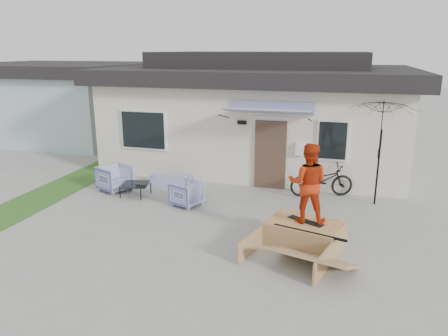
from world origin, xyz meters
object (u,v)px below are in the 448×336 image
(armchair_left, at_px, (115,177))
(skateboard, at_px, (306,221))
(skater, at_px, (308,182))
(skate_ramp, at_px, (304,234))
(coffee_table, at_px, (136,190))
(patio_umbrella, at_px, (381,142))
(armchair_right, at_px, (186,192))
(loveseat, at_px, (171,177))
(bicycle, at_px, (322,177))

(armchair_left, distance_m, skateboard, 6.25)
(skateboard, height_order, skater, skater)
(skateboard, bearing_deg, skate_ramp, -77.00)
(coffee_table, relative_size, patio_umbrella, 0.33)
(armchair_left, xyz_separation_m, skate_ramp, (5.87, -2.17, -0.17))
(skateboard, xyz_separation_m, skater, (0.00, 0.00, 0.89))
(armchair_right, bearing_deg, patio_umbrella, 127.66)
(armchair_left, relative_size, armchair_right, 1.17)
(armchair_left, relative_size, patio_umbrella, 0.39)
(coffee_table, relative_size, skater, 0.42)
(armchair_left, xyz_separation_m, skateboard, (5.88, -2.12, 0.11))
(loveseat, height_order, coffee_table, loveseat)
(loveseat, bearing_deg, skate_ramp, 137.10)
(patio_umbrella, xyz_separation_m, skate_ramp, (-1.63, -3.11, -1.49))
(bicycle, bearing_deg, skater, 157.71)
(bicycle, xyz_separation_m, skateboard, (-0.14, -3.35, -0.04))
(loveseat, bearing_deg, coffee_table, 57.54)
(skate_ramp, bearing_deg, loveseat, 160.00)
(armchair_right, bearing_deg, armchair_left, -82.07)
(loveseat, relative_size, skater, 0.78)
(loveseat, bearing_deg, armchair_right, 117.94)
(armchair_right, bearing_deg, skater, 86.06)
(armchair_left, xyz_separation_m, coffee_table, (0.80, -0.25, -0.25))
(armchair_left, relative_size, skate_ramp, 0.41)
(skater, bearing_deg, bicycle, -95.13)
(loveseat, xyz_separation_m, coffee_table, (-0.59, -1.26, -0.08))
(loveseat, xyz_separation_m, patio_umbrella, (6.11, -0.08, 1.49))
(bicycle, distance_m, skateboard, 3.35)
(armchair_left, bearing_deg, skate_ramp, -86.23)
(loveseat, height_order, armchair_left, armchair_left)
(armchair_left, distance_m, skater, 6.33)
(armchair_right, xyz_separation_m, skateboard, (3.36, -1.55, 0.18))
(armchair_left, height_order, coffee_table, armchair_left)
(patio_umbrella, bearing_deg, armchair_right, -163.14)
(bicycle, distance_m, skater, 3.46)
(loveseat, bearing_deg, patio_umbrella, 171.81)
(skateboard, bearing_deg, loveseat, 173.51)
(coffee_table, bearing_deg, skateboard, -20.25)
(bicycle, height_order, skate_ramp, bicycle)
(coffee_table, relative_size, skateboard, 0.88)
(armchair_right, xyz_separation_m, patio_umbrella, (4.98, 1.51, 1.38))
(armchair_left, height_order, patio_umbrella, patio_umbrella)
(loveseat, xyz_separation_m, armchair_left, (-1.39, -1.01, 0.17))
(patio_umbrella, bearing_deg, skater, -117.84)
(armchair_left, height_order, skate_ramp, armchair_left)
(skater, bearing_deg, armchair_left, -22.66)
(coffee_table, xyz_separation_m, skate_ramp, (5.07, -1.92, 0.08))
(coffee_table, height_order, bicycle, bicycle)
(armchair_left, height_order, skateboard, armchair_left)
(skate_ramp, distance_m, skater, 1.18)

